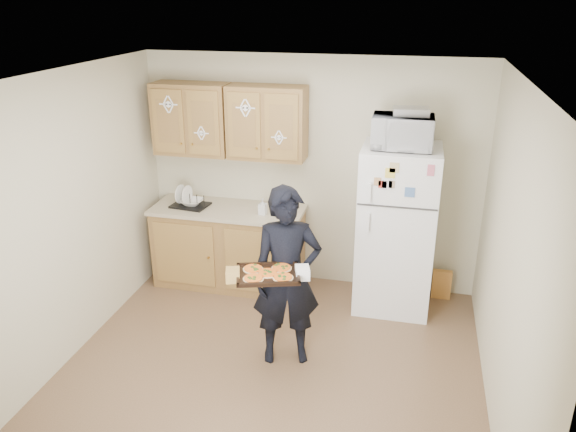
{
  "coord_description": "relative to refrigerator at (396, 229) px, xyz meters",
  "views": [
    {
      "loc": [
        1.07,
        -3.87,
        3.07
      ],
      "look_at": [
        0.06,
        0.45,
        1.29
      ],
      "focal_mm": 35.0,
      "sensor_mm": 36.0,
      "label": 1
    }
  ],
  "objects": [
    {
      "name": "countertop",
      "position": [
        -1.8,
        0.05,
        0.03
      ],
      "size": [
        1.64,
        0.64,
        0.04
      ],
      "primitive_type": "cube",
      "color": "tan",
      "rests_on": "base_cabinet"
    },
    {
      "name": "upper_cab_right",
      "position": [
        -1.38,
        0.18,
        0.98
      ],
      "size": [
        0.8,
        0.33,
        0.75
      ],
      "primitive_type": "cube",
      "color": "olive",
      "rests_on": "wall_back"
    },
    {
      "name": "wall_right",
      "position": [
        0.85,
        -1.43,
        0.4
      ],
      "size": [
        0.04,
        3.6,
        2.5
      ],
      "primitive_type": "cube",
      "color": "beige",
      "rests_on": "floor"
    },
    {
      "name": "refrigerator",
      "position": [
        0.0,
        0.0,
        0.0
      ],
      "size": [
        0.75,
        0.7,
        1.7
      ],
      "primitive_type": "cube",
      "color": "white",
      "rests_on": "floor"
    },
    {
      "name": "foil_pan",
      "position": [
        0.05,
        -0.02,
        1.2
      ],
      "size": [
        0.34,
        0.25,
        0.07
      ],
      "primitive_type": "cube",
      "rotation": [
        0.0,
        0.0,
        0.08
      ],
      "color": "#ABABB2",
      "rests_on": "microwave"
    },
    {
      "name": "cereal_box",
      "position": [
        0.52,
        0.24,
        -0.69
      ],
      "size": [
        0.2,
        0.07,
        0.32
      ],
      "primitive_type": "cube",
      "color": "#F2B655",
      "rests_on": "floor"
    },
    {
      "name": "wall_front",
      "position": [
        -0.95,
        -3.23,
        0.4
      ],
      "size": [
        3.6,
        0.04,
        2.5
      ],
      "primitive_type": "cube",
      "color": "beige",
      "rests_on": "floor"
    },
    {
      "name": "pizza_center",
      "position": [
        -0.94,
        -1.45,
        0.13
      ],
      "size": [
        0.17,
        0.17,
        0.02
      ],
      "primitive_type": "cylinder",
      "color": "orange",
      "rests_on": "baking_tray"
    },
    {
      "name": "person",
      "position": [
        -0.85,
        -1.17,
        -0.04
      ],
      "size": [
        0.68,
        0.54,
        1.61
      ],
      "primitive_type": "imported",
      "rotation": [
        0.0,
        0.0,
        0.31
      ],
      "color": "black",
      "rests_on": "floor"
    },
    {
      "name": "wall_left",
      "position": [
        -2.75,
        -1.43,
        0.4
      ],
      "size": [
        0.04,
        3.6,
        2.5
      ],
      "primitive_type": "cube",
      "color": "beige",
      "rests_on": "floor"
    },
    {
      "name": "floor",
      "position": [
        -0.95,
        -1.43,
        -0.85
      ],
      "size": [
        3.6,
        3.6,
        0.0
      ],
      "primitive_type": "plane",
      "color": "brown",
      "rests_on": "ground"
    },
    {
      "name": "wall_back",
      "position": [
        -0.95,
        0.37,
        0.4
      ],
      "size": [
        3.6,
        0.04,
        2.5
      ],
      "primitive_type": "cube",
      "color": "beige",
      "rests_on": "floor"
    },
    {
      "name": "pizza_back_right",
      "position": [
        -0.86,
        -1.34,
        0.13
      ],
      "size": [
        0.17,
        0.17,
        0.02
      ],
      "primitive_type": "cylinder",
      "color": "orange",
      "rests_on": "baking_tray"
    },
    {
      "name": "pizza_back_left",
      "position": [
        -1.08,
        -1.41,
        0.13
      ],
      "size": [
        0.17,
        0.17,
        0.02
      ],
      "primitive_type": "cylinder",
      "color": "orange",
      "rests_on": "baking_tray"
    },
    {
      "name": "microwave",
      "position": [
        -0.01,
        -0.05,
        1.01
      ],
      "size": [
        0.57,
        0.39,
        0.31
      ],
      "primitive_type": "imported",
      "rotation": [
        0.0,
        0.0,
        0.02
      ],
      "color": "white",
      "rests_on": "refrigerator"
    },
    {
      "name": "bowl",
      "position": [
        -2.2,
        0.02,
        0.1
      ],
      "size": [
        0.24,
        0.24,
        0.06
      ],
      "primitive_type": "imported",
      "rotation": [
        0.0,
        0.0,
        -0.0
      ],
      "color": "silver",
      "rests_on": "dish_rack"
    },
    {
      "name": "soap_bottle",
      "position": [
        -1.38,
        -0.03,
        0.14
      ],
      "size": [
        0.08,
        0.09,
        0.17
      ],
      "primitive_type": "imported",
      "rotation": [
        0.0,
        0.0,
        -0.09
      ],
      "color": "white",
      "rests_on": "countertop"
    },
    {
      "name": "pizza_front_left",
      "position": [
        -1.03,
        -1.57,
        0.13
      ],
      "size": [
        0.17,
        0.17,
        0.02
      ],
      "primitive_type": "cylinder",
      "color": "orange",
      "rests_on": "baking_tray"
    },
    {
      "name": "base_cabinet",
      "position": [
        -1.8,
        0.05,
        -0.42
      ],
      "size": [
        1.6,
        0.6,
        0.86
      ],
      "primitive_type": "cube",
      "color": "olive",
      "rests_on": "floor"
    },
    {
      "name": "ceiling",
      "position": [
        -0.95,
        -1.43,
        1.65
      ],
      "size": [
        3.6,
        3.6,
        0.0
      ],
      "primitive_type": "plane",
      "color": "silver",
      "rests_on": "wall_back"
    },
    {
      "name": "dish_rack",
      "position": [
        -2.22,
        0.02,
        0.13
      ],
      "size": [
        0.41,
        0.33,
        0.15
      ],
      "primitive_type": "cube",
      "rotation": [
        0.0,
        0.0,
        -0.12
      ],
      "color": "black",
      "rests_on": "countertop"
    },
    {
      "name": "pizza_front_right",
      "position": [
        -0.81,
        -1.5,
        0.13
      ],
      "size": [
        0.17,
        0.17,
        0.02
      ],
      "primitive_type": "cylinder",
      "color": "orange",
      "rests_on": "baking_tray"
    },
    {
      "name": "baking_tray",
      "position": [
        -0.94,
        -1.45,
        0.12
      ],
      "size": [
        0.58,
        0.5,
        0.04
      ],
      "primitive_type": "cube",
      "rotation": [
        0.0,
        0.0,
        0.31
      ],
      "color": "black",
      "rests_on": "person"
    },
    {
      "name": "upper_cab_left",
      "position": [
        -2.2,
        0.18,
        0.98
      ],
      "size": [
        0.8,
        0.33,
        0.75
      ],
      "primitive_type": "cube",
      "color": "olive",
      "rests_on": "wall_back"
    }
  ]
}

